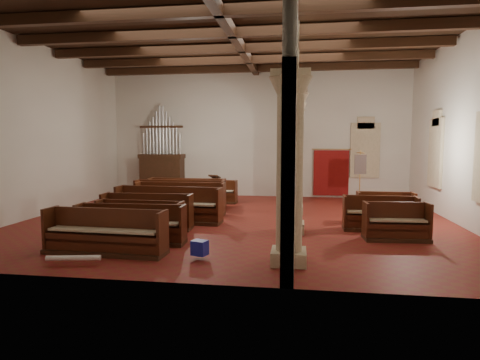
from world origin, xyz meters
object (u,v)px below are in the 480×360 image
lectern (215,189)px  nave_pew_0 (105,239)px  pipe_organ (162,167)px  processional_banner (360,186)px  aisle_pew_0 (396,227)px

lectern → nave_pew_0: 8.98m
pipe_organ → nave_pew_0: size_ratio=1.49×
lectern → nave_pew_0: bearing=-75.6°
processional_banner → nave_pew_0: 10.71m
nave_pew_0 → aisle_pew_0: bearing=20.8°
processional_banner → aisle_pew_0: 5.83m
processional_banner → aisle_pew_0: processional_banner is taller
lectern → processional_banner: 6.25m
pipe_organ → nave_pew_0: (2.02, -9.85, -1.02)m
pipe_organ → aisle_pew_0: pipe_organ is taller
aisle_pew_0 → processional_banner: bearing=87.4°
pipe_organ → processional_banner: bearing=-10.9°
lectern → aisle_pew_0: bearing=-27.1°
pipe_organ → aisle_pew_0: 11.85m
pipe_organ → processional_banner: pipe_organ is taller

